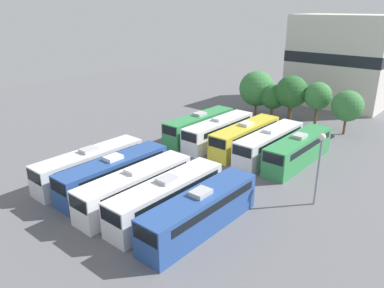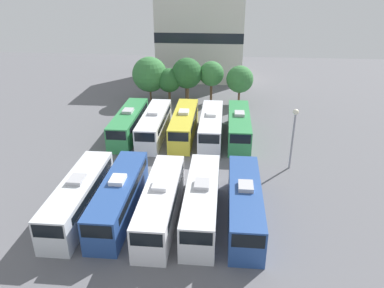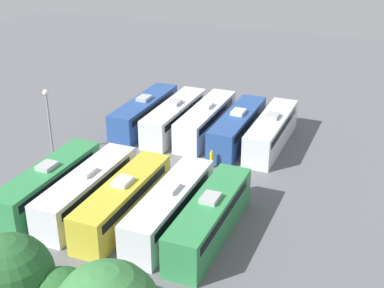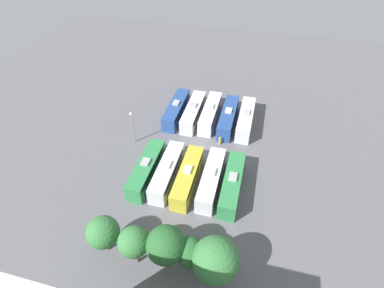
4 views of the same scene
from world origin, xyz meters
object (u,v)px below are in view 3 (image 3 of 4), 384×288
(bus_3, at_px, (174,116))
(bus_7, at_px, (123,200))
(bus_8, at_px, (87,189))
(bus_1, at_px, (238,127))
(bus_4, at_px, (144,112))
(bus_2, at_px, (206,119))
(bus_5, at_px, (210,217))
(bus_6, at_px, (170,206))
(tree_2, at_px, (10,278))
(worker_person, at_px, (212,159))
(light_pole, at_px, (48,110))
(bus_9, at_px, (49,183))
(bus_0, at_px, (271,131))

(bus_3, distance_m, bus_7, 17.46)
(bus_3, height_order, bus_8, same)
(bus_1, height_order, bus_4, same)
(bus_2, height_order, bus_4, same)
(bus_3, xyz_separation_m, bus_5, (-10.38, 16.87, 0.00))
(bus_6, bearing_deg, tree_2, 79.33)
(bus_1, xyz_separation_m, worker_person, (0.41, 6.35, -0.87))
(light_pole, bearing_deg, bus_9, 124.75)
(bus_8, bearing_deg, light_pole, -39.84)
(bus_1, height_order, bus_7, same)
(bus_7, bearing_deg, bus_5, -177.84)
(bus_0, relative_size, light_pole, 1.76)
(bus_3, height_order, bus_7, same)
(bus_4, distance_m, bus_5, 21.85)
(bus_8, bearing_deg, bus_9, 5.47)
(worker_person, bearing_deg, bus_1, -93.71)
(bus_2, relative_size, worker_person, 6.66)
(bus_2, relative_size, bus_5, 1.00)
(bus_0, xyz_separation_m, bus_1, (3.41, 0.30, 0.00))
(bus_3, relative_size, bus_4, 1.00)
(bus_6, bearing_deg, bus_1, -89.82)
(bus_4, height_order, bus_9, same)
(bus_7, bearing_deg, bus_6, -172.77)
(bus_8, distance_m, bus_9, 3.43)
(bus_2, distance_m, bus_9, 18.90)
(bus_5, bearing_deg, tree_2, 66.79)
(bus_0, height_order, bus_9, same)
(bus_1, bearing_deg, bus_8, 67.16)
(bus_0, bearing_deg, bus_4, 1.02)
(bus_7, bearing_deg, tree_2, 94.34)
(bus_2, height_order, bus_8, same)
(worker_person, bearing_deg, bus_6, 92.60)
(bus_4, bearing_deg, bus_2, -175.90)
(tree_2, bearing_deg, bus_0, -100.98)
(bus_3, distance_m, light_pole, 13.27)
(bus_5, bearing_deg, bus_7, 2.16)
(light_pole, bearing_deg, bus_5, 159.17)
(tree_2, bearing_deg, bus_5, -113.21)
(bus_1, xyz_separation_m, light_pole, (15.71, 9.54, 2.90))
(bus_5, height_order, bus_6, same)
(bus_0, xyz_separation_m, bus_9, (13.88, 17.38, 0.00))
(bus_3, distance_m, bus_4, 3.55)
(worker_person, height_order, light_pole, light_pole)
(bus_1, distance_m, bus_4, 10.58)
(worker_person, bearing_deg, bus_7, 73.28)
(bus_5, bearing_deg, bus_0, -90.21)
(bus_9, relative_size, tree_2, 1.65)
(bus_7, height_order, bus_9, same)
(bus_2, bearing_deg, bus_1, 171.56)
(light_pole, bearing_deg, bus_6, 155.91)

